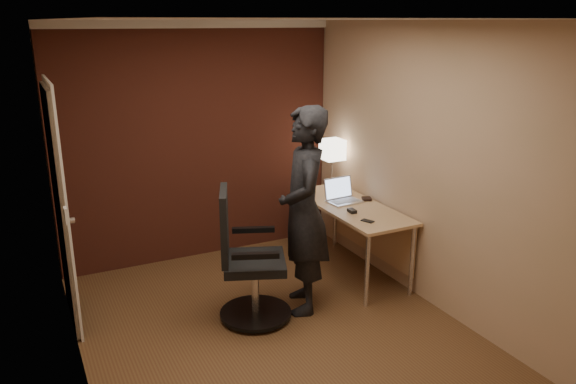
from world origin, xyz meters
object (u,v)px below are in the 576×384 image
object	(u,v)px
desk	(356,216)
person	(304,211)
mouse	(352,211)
wallet	(367,199)
phone	(368,221)
office_chair	(246,265)
laptop	(341,195)
desk_lamp	(332,150)

from	to	relation	value
desk	person	xyz separation A→B (m)	(-0.83, -0.44, 0.31)
mouse	wallet	xyz separation A→B (m)	(0.35, 0.27, -0.01)
phone	office_chair	size ratio (longest dim) A/B	0.10
desk	laptop	bearing A→B (deg)	118.78
office_chair	desk	bearing A→B (deg)	16.60
desk	wallet	bearing A→B (deg)	21.77
person	desk	bearing A→B (deg)	139.00
mouse	office_chair	distance (m)	1.23
desk_lamp	office_chair	size ratio (longest dim) A/B	0.47
mouse	person	size ratio (longest dim) A/B	0.05
wallet	person	distance (m)	1.13
desk_lamp	office_chair	xyz separation A→B (m)	(-1.45, -1.04, -0.64)
phone	person	bearing A→B (deg)	152.30
mouse	office_chair	bearing A→B (deg)	-164.92
desk_lamp	person	xyz separation A→B (m)	(-0.91, -1.06, -0.23)
desk	phone	distance (m)	0.53
desk	desk_lamp	bearing A→B (deg)	82.75
desk	laptop	xyz separation A→B (m)	(-0.09, 0.16, 0.19)
wallet	desk	bearing A→B (deg)	-158.23
office_chair	person	bearing A→B (deg)	-2.85
laptop	mouse	distance (m)	0.38
person	desk_lamp	bearing A→B (deg)	160.72
desk	laptop	world-z (taller)	laptop
laptop	mouse	xyz separation A→B (m)	(-0.10, -0.36, -0.05)
phone	person	world-z (taller)	person
laptop	wallet	distance (m)	0.27
laptop	phone	xyz separation A→B (m)	(-0.11, -0.64, -0.06)
phone	person	size ratio (longest dim) A/B	0.06
laptop	phone	world-z (taller)	laptop
office_chair	person	size ratio (longest dim) A/B	0.63
phone	wallet	size ratio (longest dim) A/B	1.05
wallet	laptop	bearing A→B (deg)	160.14
desk	person	size ratio (longest dim) A/B	0.82
desk	desk_lamp	distance (m)	0.83
laptop	person	xyz separation A→B (m)	(-0.75, -0.59, 0.12)
mouse	phone	bearing A→B (deg)	-86.57
mouse	phone	world-z (taller)	mouse
phone	office_chair	distance (m)	1.20
desk	person	bearing A→B (deg)	-152.43
phone	desk	bearing A→B (deg)	44.07
wallet	desk_lamp	bearing A→B (deg)	98.55
desk_lamp	mouse	bearing A→B (deg)	-107.81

